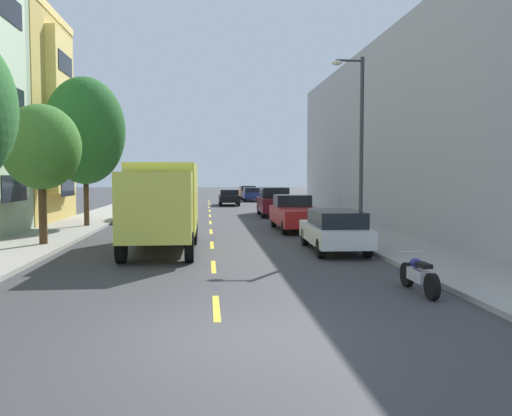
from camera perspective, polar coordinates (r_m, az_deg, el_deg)
The scene contains 20 objects.
ground_plane at distance 39.10m, azimuth -4.97°, elevation -0.50°, with size 160.00×160.00×0.00m, color #38383A.
sidewalk_left at distance 37.74m, azimuth -15.80°, elevation -0.66°, with size 3.20×120.00×0.14m, color #99968E.
sidewalk_right at distance 37.81m, azimuth 5.87°, elevation -0.54°, with size 3.20×120.00×0.14m, color #99968E.
lane_centerline_dashes at distance 33.61m, azimuth -4.92°, elevation -1.16°, with size 0.14×47.20×0.01m.
apartment_block_opposite at distance 32.22m, azimuth 20.45°, elevation 7.25°, with size 10.00×36.00×9.92m, color #A8A8AD.
street_tree_second at distance 21.82m, azimuth -21.93°, elevation 6.02°, with size 2.94×2.94×5.28m.
street_tree_third at distance 29.03m, azimuth -17.77°, elevation 7.84°, with size 4.07×4.07×7.62m.
street_lamp at distance 22.31m, azimuth 10.84°, elevation 7.64°, with size 1.35×0.28×7.37m.
delivery_box_truck at distance 20.03m, azimuth -9.88°, elevation 0.85°, with size 2.42×7.51×3.19m.
parked_wagon_charcoal at distance 41.56m, azimuth -10.91°, elevation 0.80°, with size 1.89×4.73×1.50m.
parked_sedan_champagne at distance 46.89m, azimuth -10.27°, elevation 1.05°, with size 1.82×4.51×1.43m.
parked_wagon_white at distance 19.45m, azimuth 8.39°, elevation -2.26°, with size 1.92×4.74×1.50m.
parked_pickup_red at distance 26.74m, azimuth 4.25°, elevation -0.60°, with size 2.08×5.33×1.73m.
parked_sedan_sky at distance 33.09m, azimuth -12.56°, elevation -0.01°, with size 1.81×4.50×1.43m.
parked_suv_burgundy at distance 35.77m, azimuth 1.92°, elevation 0.72°, with size 2.03×4.83×1.93m.
parked_wagon_orange at distance 61.32m, azimuth -0.94°, elevation 1.74°, with size 1.91×4.73×1.50m.
parked_sedan_forest at distance 59.93m, azimuth -9.33°, elevation 1.60°, with size 1.91×4.54×1.43m.
parked_sedan_navy at distance 55.95m, azimuth -0.48°, elevation 1.51°, with size 1.86×4.53×1.43m.
moving_black_sedan at distance 48.38m, azimuth -2.90°, elevation 1.18°, with size 1.80×4.50×1.43m.
parked_motorcycle at distance 13.17m, azimuth 16.96°, elevation -6.90°, with size 0.62×2.05×0.90m.
Camera 1 is at (-0.18, -9.00, 2.77)m, focal length 37.51 mm.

